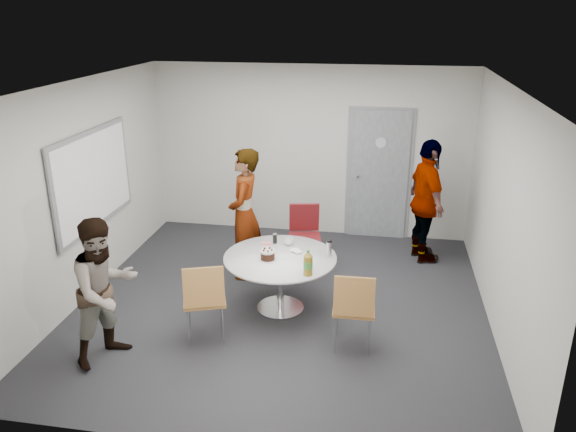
% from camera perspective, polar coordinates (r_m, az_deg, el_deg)
% --- Properties ---
extents(floor, '(5.00, 5.00, 0.00)m').
position_cam_1_polar(floor, '(7.13, -0.63, -8.93)').
color(floor, black).
rests_on(floor, ground).
extents(ceiling, '(5.00, 5.00, 0.00)m').
position_cam_1_polar(ceiling, '(6.26, -0.73, 13.13)').
color(ceiling, silver).
rests_on(ceiling, wall_back).
extents(wall_back, '(5.00, 0.00, 5.00)m').
position_cam_1_polar(wall_back, '(8.94, 2.23, 6.56)').
color(wall_back, beige).
rests_on(wall_back, floor).
extents(wall_left, '(0.00, 5.00, 5.00)m').
position_cam_1_polar(wall_left, '(7.42, -20.05, 2.37)').
color(wall_left, beige).
rests_on(wall_left, floor).
extents(wall_right, '(0.00, 5.00, 5.00)m').
position_cam_1_polar(wall_right, '(6.62, 21.14, 0.08)').
color(wall_right, beige).
rests_on(wall_right, floor).
extents(wall_front, '(5.00, 0.00, 5.00)m').
position_cam_1_polar(wall_front, '(4.35, -6.72, -9.34)').
color(wall_front, beige).
rests_on(wall_front, floor).
extents(door, '(1.02, 0.17, 2.12)m').
position_cam_1_polar(door, '(8.94, 9.21, 4.15)').
color(door, slate).
rests_on(door, wall_back).
extents(whiteboard, '(0.04, 1.90, 1.25)m').
position_cam_1_polar(whiteboard, '(7.54, -19.15, 3.55)').
color(whiteboard, gray).
rests_on(whiteboard, wall_left).
extents(table, '(1.35, 1.35, 1.01)m').
position_cam_1_polar(table, '(6.74, -0.65, -4.92)').
color(table, white).
rests_on(table, floor).
extents(chair_near_left, '(0.58, 0.61, 0.95)m').
position_cam_1_polar(chair_near_left, '(6.18, -8.51, -7.92)').
color(chair_near_left, brown).
rests_on(chair_near_left, floor).
extents(chair_near_right, '(0.46, 0.49, 0.93)m').
position_cam_1_polar(chair_near_right, '(6.01, 6.72, -8.87)').
color(chair_near_right, brown).
rests_on(chair_near_right, floor).
extents(chair_far, '(0.52, 0.55, 0.93)m').
position_cam_1_polar(chair_far, '(7.86, 1.69, -1.44)').
color(chair_far, '#5F1316').
rests_on(chair_far, floor).
extents(person_main, '(0.47, 0.68, 1.79)m').
position_cam_1_polar(person_main, '(7.53, -4.45, 0.19)').
color(person_main, '#A5C6EA').
rests_on(person_main, floor).
extents(person_left, '(0.89, 0.95, 1.57)m').
position_cam_1_polar(person_left, '(6.07, -18.11, -7.20)').
color(person_left, white).
rests_on(person_left, floor).
extents(person_right, '(0.74, 1.14, 1.80)m').
position_cam_1_polar(person_right, '(8.22, 13.88, 1.43)').
color(person_right, black).
rests_on(person_right, floor).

